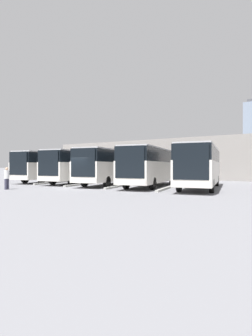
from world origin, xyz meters
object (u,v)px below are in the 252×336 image
at_px(bus_1, 152,165).
at_px(pedestrian, 7,178).
at_px(bus_0, 200,165).
at_px(bus_4, 53,166).
at_px(bus_2, 112,166).
at_px(bus_3, 81,166).

distance_m(bus_1, pedestrian, 11.99).
distance_m(bus_0, bus_4, 17.42).
relative_size(bus_1, bus_2, 1.00).
height_order(bus_0, bus_1, same).
xyz_separation_m(bus_1, pedestrian, (8.20, 8.70, -0.95)).
relative_size(bus_2, pedestrian, 6.52).
bearing_deg(bus_1, bus_0, 170.91).
distance_m(bus_2, bus_4, 8.72).
bearing_deg(bus_4, bus_2, 167.40).
bearing_deg(bus_3, pedestrian, 83.85).
relative_size(bus_0, pedestrian, 6.52).
height_order(bus_0, bus_4, same).
bearing_deg(bus_0, bus_3, -11.28).
distance_m(bus_1, bus_4, 13.07).
distance_m(bus_4, pedestrian, 10.53).
height_order(bus_1, bus_2, same).
distance_m(bus_0, bus_2, 8.71).
xyz_separation_m(bus_0, bus_3, (13.06, -0.44, 0.00)).
bearing_deg(pedestrian, bus_3, 168.52).
bearing_deg(bus_0, pedestrian, 25.45).
height_order(bus_3, pedestrian, bus_3).
bearing_deg(pedestrian, bus_4, -167.04).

